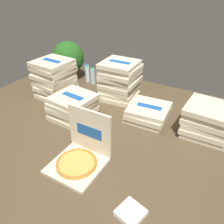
# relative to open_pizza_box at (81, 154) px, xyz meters

# --- Properties ---
(ground_plane) EXTENTS (3.20, 2.40, 0.02)m
(ground_plane) POSITION_rel_open_pizza_box_xyz_m (-0.07, 0.45, -0.09)
(ground_plane) COLOR #4C3D28
(open_pizza_box) EXTENTS (0.37, 0.39, 0.40)m
(open_pizza_box) POSITION_rel_open_pizza_box_xyz_m (0.00, 0.00, 0.00)
(open_pizza_box) COLOR beige
(open_pizza_box) RESTS_ON ground_plane
(pizza_stack_right_mid) EXTENTS (0.39, 0.41, 0.29)m
(pizza_stack_right_mid) POSITION_rel_open_pizza_box_xyz_m (0.74, 0.85, 0.06)
(pizza_stack_right_mid) COLOR beige
(pizza_stack_right_mid) RESTS_ON ground_plane
(pizza_stack_right_near) EXTENTS (0.42, 0.42, 0.43)m
(pizza_stack_right_near) POSITION_rel_open_pizza_box_xyz_m (-0.24, 1.07, 0.13)
(pizza_stack_right_near) COLOR beige
(pizza_stack_right_near) RESTS_ON ground_plane
(pizza_stack_center_far) EXTENTS (0.40, 0.40, 0.15)m
(pizza_stack_center_far) POSITION_rel_open_pizza_box_xyz_m (0.21, 0.81, -0.01)
(pizza_stack_center_far) COLOR beige
(pizza_stack_center_far) RESTS_ON ground_plane
(pizza_stack_center_near) EXTENTS (0.42, 0.41, 0.24)m
(pizza_stack_center_near) POSITION_rel_open_pizza_box_xyz_m (-0.45, 0.47, 0.04)
(pizza_stack_center_near) COLOR beige
(pizza_stack_center_near) RESTS_ON ground_plane
(pizza_stack_right_far) EXTENTS (0.43, 0.42, 0.43)m
(pizza_stack_right_far) POSITION_rel_open_pizza_box_xyz_m (-0.91, 0.74, 0.13)
(pizza_stack_right_far) COLOR beige
(pizza_stack_right_far) RESTS_ON ground_plane
(water_bottle_0) EXTENTS (0.06, 0.06, 0.21)m
(water_bottle_0) POSITION_rel_open_pizza_box_xyz_m (-0.68, 1.31, 0.02)
(water_bottle_0) COLOR silver
(water_bottle_0) RESTS_ON ground_plane
(water_bottle_1) EXTENTS (0.06, 0.06, 0.21)m
(water_bottle_1) POSITION_rel_open_pizza_box_xyz_m (-0.87, 1.31, 0.02)
(water_bottle_1) COLOR silver
(water_bottle_1) RESTS_ON ground_plane
(water_bottle_2) EXTENTS (0.06, 0.06, 0.21)m
(water_bottle_2) POSITION_rel_open_pizza_box_xyz_m (-0.73, 1.23, 0.02)
(water_bottle_2) COLOR silver
(water_bottle_2) RESTS_ON ground_plane
(water_bottle_3) EXTENTS (0.06, 0.06, 0.21)m
(water_bottle_3) POSITION_rel_open_pizza_box_xyz_m (-0.82, 1.25, 0.02)
(water_bottle_3) COLOR white
(water_bottle_3) RESTS_ON ground_plane
(potted_plant) EXTENTS (0.42, 0.42, 0.50)m
(potted_plant) POSITION_rel_open_pizza_box_xyz_m (-1.10, 1.22, 0.19)
(potted_plant) COLOR #513323
(potted_plant) RESTS_ON ground_plane
(napkin_pile) EXTENTS (0.18, 0.18, 0.04)m
(napkin_pile) POSITION_rel_open_pizza_box_xyz_m (0.52, -0.21, -0.06)
(napkin_pile) COLOR white
(napkin_pile) RESTS_ON ground_plane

